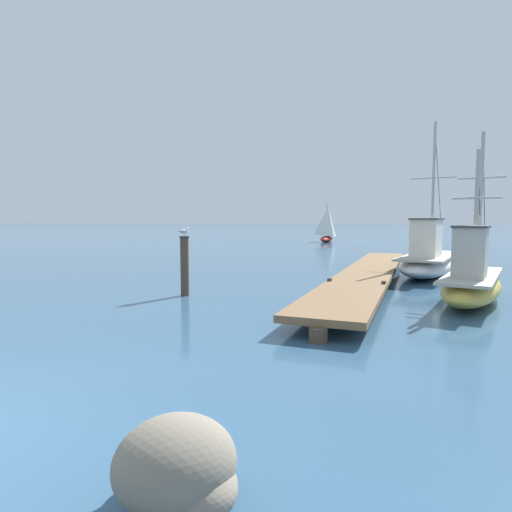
# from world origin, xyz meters

# --- Properties ---
(floating_dock) EXTENTS (2.89, 17.40, 0.53)m
(floating_dock) POSITION_xyz_m (4.26, 13.46, 0.36)
(floating_dock) COLOR brown
(floating_dock) RESTS_ON ground
(fishing_boat_0) EXTENTS (3.43, 6.74, 6.35)m
(fishing_boat_0) POSITION_xyz_m (6.54, 15.91, 0.69)
(fishing_boat_0) COLOR silver
(fishing_boat_0) RESTS_ON ground
(fishing_boat_1) EXTENTS (2.76, 6.26, 4.99)m
(fishing_boat_1) POSITION_xyz_m (7.21, 10.19, 0.62)
(fishing_boat_1) COLOR gold
(fishing_boat_1) RESTS_ON ground
(mooring_piling) EXTENTS (0.30, 0.30, 1.83)m
(mooring_piling) POSITION_xyz_m (-1.01, 8.76, 0.95)
(mooring_piling) COLOR #4C3D2D
(mooring_piling) RESTS_ON ground
(perched_seagull) EXTENTS (0.26, 0.35, 0.27)m
(perched_seagull) POSITION_xyz_m (-1.01, 8.75, 1.98)
(perched_seagull) COLOR gold
(perched_seagull) RESTS_ON mooring_piling
(shore_rock_near_left) EXTENTS (1.39, 1.37, 0.75)m
(shore_rock_near_left) POSITION_xyz_m (3.38, -0.07, 0.30)
(shore_rock_near_left) COLOR gray
(shore_rock_near_left) RESTS_ON ground
(distant_sailboat) EXTENTS (2.57, 4.55, 4.05)m
(distant_sailboat) POSITION_xyz_m (-1.31, 41.68, 1.85)
(distant_sailboat) COLOR #AD2823
(distant_sailboat) RESTS_ON ground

